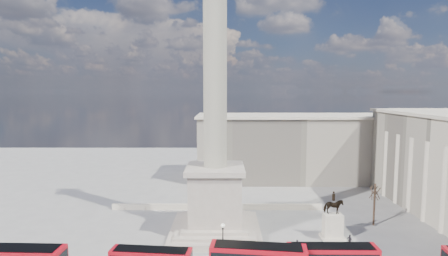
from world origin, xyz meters
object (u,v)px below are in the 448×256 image
Objects in this scene: nelsons_column at (215,153)px; equestrian_statue at (333,222)px; pedestrian_standing at (444,252)px; pedestrian_crossing at (350,240)px; victorian_lamp at (223,242)px; pedestrian_walking at (297,245)px.

equestrian_statue is (18.00, -2.16, -10.39)m from nelsons_column.
equestrian_statue is at bearing -52.49° from pedestrian_standing.
pedestrian_standing is (30.96, -8.77, -11.97)m from nelsons_column.
pedestrian_crossing is at bearing -45.18° from pedestrian_standing.
pedestrian_crossing is (19.74, -4.75, -12.09)m from nelsons_column.
equestrian_statue reaches higher than victorian_lamp.
equestrian_statue is 14.64m from pedestrian_standing.
pedestrian_standing is at bearing -137.20° from pedestrian_crossing.
equestrian_statue reaches higher than pedestrian_standing.
nelsons_column is 30.27× the size of pedestrian_walking.
pedestrian_walking is at bearing 23.87° from victorian_lamp.
victorian_lamp is at bearing -20.93° from pedestrian_standing.
nelsons_column is 30.30× the size of pedestrian_crossing.
nelsons_column is 8.59× the size of victorian_lamp.
pedestrian_walking is 19.37m from pedestrian_standing.
nelsons_column is 6.73× the size of equestrian_statue.
pedestrian_walking is (-6.27, -4.32, -1.70)m from equestrian_statue.
pedestrian_crossing is (8.00, 1.73, -0.00)m from pedestrian_walking.
victorian_lamp is at bearing 81.56° from pedestrian_crossing.
victorian_lamp reaches higher than pedestrian_walking.
victorian_lamp is 3.52× the size of pedestrian_crossing.
pedestrian_walking reaches higher than pedestrian_crossing.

